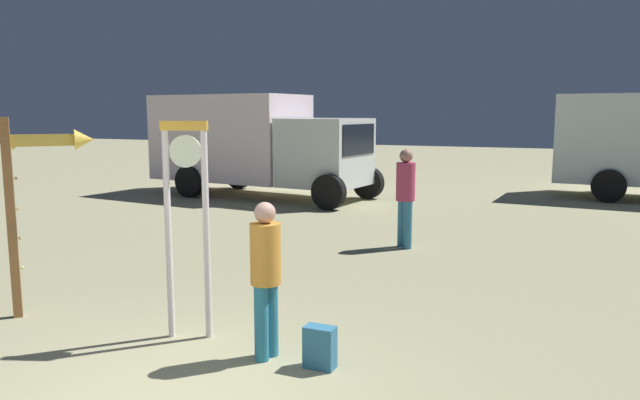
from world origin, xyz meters
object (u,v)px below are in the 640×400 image
at_px(person_distant, 405,193).
at_px(backpack, 320,347).
at_px(person_near_clock, 266,272).
at_px(box_truck_far, 252,142).
at_px(arrow_sign, 39,183).
at_px(standing_clock, 187,209).

bearing_deg(person_distant, backpack, -83.34).
distance_m(person_near_clock, person_distant, 5.35).
relative_size(person_distant, box_truck_far, 0.26).
relative_size(backpack, box_truck_far, 0.06).
distance_m(arrow_sign, person_distant, 6.07).
height_order(person_near_clock, box_truck_far, box_truck_far).
xyz_separation_m(standing_clock, person_distant, (1.00, 5.17, -0.41)).
distance_m(standing_clock, box_truck_far, 11.25).
relative_size(arrow_sign, backpack, 5.80).
distance_m(backpack, person_distant, 5.45).
relative_size(standing_clock, box_truck_far, 0.34).
distance_m(person_near_clock, backpack, 0.89).
height_order(standing_clock, box_truck_far, box_truck_far).
bearing_deg(backpack, arrow_sign, 177.72).
height_order(arrow_sign, box_truck_far, box_truck_far).
bearing_deg(person_distant, person_near_clock, -89.54).
height_order(backpack, box_truck_far, box_truck_far).
bearing_deg(arrow_sign, standing_clock, 1.15).
relative_size(arrow_sign, person_near_clock, 1.51).
height_order(person_near_clock, backpack, person_near_clock).
height_order(arrow_sign, person_near_clock, arrow_sign).
bearing_deg(person_near_clock, standing_clock, 170.04).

